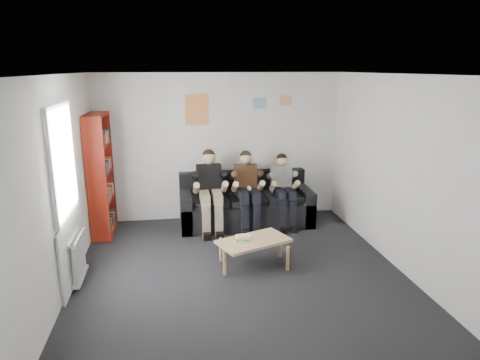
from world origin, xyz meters
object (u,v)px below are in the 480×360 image
object	(u,v)px
coffee_table	(254,243)
person_left	(210,191)
person_middle	(247,190)
person_right	(283,190)
bookshelf	(101,175)
sofa	(245,206)

from	to	relation	value
coffee_table	person_left	xyz separation A→B (m)	(-0.47, 1.54, 0.35)
person_middle	person_right	size ratio (longest dim) A/B	1.06
bookshelf	person_right	size ratio (longest dim) A/B	1.59
sofa	coffee_table	bearing A→B (deg)	-95.95
person_left	person_middle	size ratio (longest dim) A/B	1.03
sofa	bookshelf	size ratio (longest dim) A/B	1.15
bookshelf	coffee_table	distance (m)	2.93
sofa	person_middle	xyz separation A→B (m)	(-0.00, -0.21, 0.36)
bookshelf	coffee_table	xyz separation A→B (m)	(2.30, -1.69, -0.68)
coffee_table	person_middle	distance (m)	1.59
sofa	person_right	size ratio (longest dim) A/B	1.83
person_left	sofa	bearing A→B (deg)	14.31
coffee_table	person_right	size ratio (longest dim) A/B	0.77
sofa	person_left	bearing A→B (deg)	-162.23
sofa	coffee_table	world-z (taller)	sofa
person_left	person_right	bearing A→B (deg)	-3.16
bookshelf	coffee_table	world-z (taller)	bookshelf
person_middle	sofa	bearing A→B (deg)	95.44
person_left	bookshelf	bearing A→B (deg)	172.01
bookshelf	person_right	bearing A→B (deg)	-2.00
coffee_table	person_middle	world-z (taller)	person_middle
person_middle	person_right	xyz separation A→B (m)	(0.66, 0.00, -0.03)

